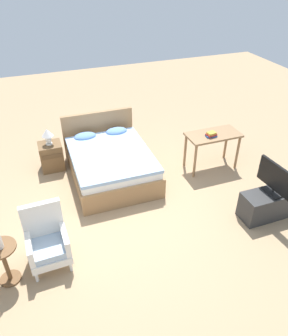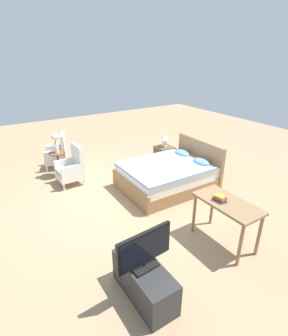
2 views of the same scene
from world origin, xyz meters
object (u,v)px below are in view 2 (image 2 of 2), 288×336
(flower_vase, at_px, (55,141))
(tv_flatscreen, at_px, (144,250))
(nightstand, at_px, (164,156))
(book_stack, at_px, (220,198))
(table_lamp, at_px, (165,139))
(armchair_by_window_right, at_px, (72,168))
(armchair_by_window_left, at_px, (58,154))
(tv_stand, at_px, (144,281))
(side_table, at_px, (58,161))
(bed, at_px, (169,175))
(vanity_desk, at_px, (227,208))

(flower_vase, bearing_deg, tv_flatscreen, -1.56)
(nightstand, height_order, book_stack, book_stack)
(table_lamp, bearing_deg, armchair_by_window_right, -97.86)
(armchair_by_window_left, distance_m, tv_stand, 4.62)
(flower_vase, height_order, tv_stand, flower_vase)
(side_table, bearing_deg, nightstand, 70.72)
(tv_stand, distance_m, book_stack, 1.66)
(tv_flatscreen, bearing_deg, armchair_by_window_right, 175.88)
(side_table, bearing_deg, bed, 44.90)
(armchair_by_window_left, relative_size, table_lamp, 2.79)
(side_table, relative_size, flower_vase, 1.30)
(tv_flatscreen, xyz_separation_m, book_stack, (-0.27, 1.54, 0.07))
(bed, height_order, tv_stand, bed)
(bed, distance_m, tv_stand, 2.95)
(bed, xyz_separation_m, armchair_by_window_left, (-2.46, -1.77, 0.08))
(flower_vase, bearing_deg, armchair_by_window_left, 165.55)
(bed, height_order, table_lamp, bed)
(side_table, distance_m, flower_vase, 0.52)
(armchair_by_window_left, relative_size, armchair_by_window_right, 1.00)
(armchair_by_window_right, height_order, tv_flatscreen, tv_flatscreen)
(book_stack, bearing_deg, armchair_by_window_left, -163.46)
(table_lamp, bearing_deg, tv_stand, -39.85)
(book_stack, bearing_deg, armchair_by_window_right, -158.36)
(table_lamp, bearing_deg, flower_vase, -109.28)
(armchair_by_window_left, height_order, armchair_by_window_right, same)
(nightstand, distance_m, tv_stand, 4.14)
(tv_flatscreen, bearing_deg, table_lamp, 140.17)
(flower_vase, height_order, book_stack, flower_vase)
(tv_stand, distance_m, vanity_desk, 1.67)
(armchair_by_window_right, height_order, book_stack, armchair_by_window_right)
(armchair_by_window_left, distance_m, table_lamp, 2.82)
(side_table, relative_size, table_lamp, 1.88)
(armchair_by_window_right, height_order, side_table, armchair_by_window_right)
(flower_vase, xyz_separation_m, vanity_desk, (3.89, 1.50, -0.27))
(armchair_by_window_right, height_order, flower_vase, flower_vase)
(nightstand, relative_size, table_lamp, 1.68)
(armchair_by_window_right, bearing_deg, vanity_desk, 22.18)
(armchair_by_window_right, xyz_separation_m, tv_stand, (3.51, -0.25, -0.14))
(book_stack, bearing_deg, table_lamp, 159.01)
(armchair_by_window_right, height_order, table_lamp, armchair_by_window_right)
(armchair_by_window_left, xyz_separation_m, tv_stand, (4.61, -0.25, -0.14))
(armchair_by_window_left, xyz_separation_m, table_lamp, (1.43, 2.40, 0.40))
(table_lamp, bearing_deg, armchair_by_window_left, -120.74)
(table_lamp, relative_size, book_stack, 1.52)
(side_table, relative_size, nightstand, 1.11)
(book_stack, bearing_deg, tv_stand, -79.99)
(table_lamp, bearing_deg, nightstand, -90.00)
(armchair_by_window_right, relative_size, tv_flatscreen, 1.24)
(side_table, height_order, table_lamp, table_lamp)
(nightstand, bearing_deg, armchair_by_window_right, -97.86)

